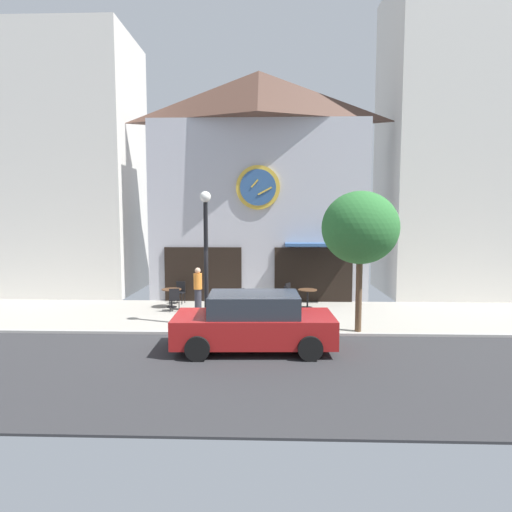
{
  "coord_description": "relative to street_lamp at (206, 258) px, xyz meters",
  "views": [
    {
      "loc": [
        0.96,
        -12.86,
        3.67
      ],
      "look_at": [
        0.46,
        2.6,
        2.18
      ],
      "focal_mm": 30.18,
      "sensor_mm": 36.0,
      "label": 1
    }
  ],
  "objects": [
    {
      "name": "clock_building",
      "position": [
        1.59,
        5.23,
        2.85
      ],
      "size": [
        9.34,
        3.39,
        9.84
      ],
      "color": "#B2B2BC",
      "rests_on": "ground_plane"
    },
    {
      "name": "parked_car_red",
      "position": [
        1.66,
        -2.46,
        -1.49
      ],
      "size": [
        4.36,
        2.15,
        1.55
      ],
      "color": "maroon",
      "rests_on": "ground_plane"
    },
    {
      "name": "ground_plane",
      "position": [
        1.12,
        -1.47,
        -2.27
      ],
      "size": [
        26.4,
        11.28,
        0.13
      ],
      "color": "#9E998E"
    },
    {
      "name": "street_lamp",
      "position": [
        0.0,
        0.0,
        0.0
      ],
      "size": [
        0.36,
        0.36,
        4.42
      ],
      "color": "black",
      "rests_on": "ground_plane"
    },
    {
      "name": "street_tree",
      "position": [
        4.87,
        -0.5,
        1.01
      ],
      "size": [
        2.38,
        2.14,
        4.4
      ],
      "color": "brown",
      "rests_on": "ground_plane"
    },
    {
      "name": "cafe_chair_under_awning",
      "position": [
        1.0,
        1.97,
        -1.72
      ],
      "size": [
        0.55,
        0.55,
        0.9
      ],
      "color": "black",
      "rests_on": "ground_plane"
    },
    {
      "name": "cafe_table_leftmost",
      "position": [
        1.26,
        1.14,
        -1.7
      ],
      "size": [
        0.71,
        0.71,
        0.77
      ],
      "color": "black",
      "rests_on": "ground_plane"
    },
    {
      "name": "cafe_chair_by_entrance",
      "position": [
        -1.53,
        2.05,
        -1.72
      ],
      "size": [
        0.47,
        0.47,
        0.9
      ],
      "color": "black",
      "rests_on": "ground_plane"
    },
    {
      "name": "cafe_table_center",
      "position": [
        3.57,
        2.87,
        -1.71
      ],
      "size": [
        0.74,
        0.74,
        0.74
      ],
      "color": "black",
      "rests_on": "ground_plane"
    },
    {
      "name": "cafe_chair_near_lamp",
      "position": [
        0.41,
        1.32,
        -1.72
      ],
      "size": [
        0.48,
        0.48,
        0.9
      ],
      "color": "black",
      "rests_on": "ground_plane"
    },
    {
      "name": "cafe_table_near_curb",
      "position": [
        -1.81,
        2.8,
        -1.7
      ],
      "size": [
        0.77,
        0.77,
        0.74
      ],
      "color": "black",
      "rests_on": "ground_plane"
    },
    {
      "name": "neighbor_building_left",
      "position": [
        -7.55,
        6.43,
        3.67
      ],
      "size": [
        6.53,
        4.53,
        11.84
      ],
      "color": "silver",
      "rests_on": "ground_plane"
    },
    {
      "name": "cafe_chair_facing_wall",
      "position": [
        -1.65,
        3.64,
        -1.72
      ],
      "size": [
        0.46,
        0.46,
        0.9
      ],
      "color": "black",
      "rests_on": "ground_plane"
    },
    {
      "name": "neighbor_building_right",
      "position": [
        10.63,
        6.51,
        4.73
      ],
      "size": [
        6.42,
        4.68,
        13.94
      ],
      "color": "silver",
      "rests_on": "ground_plane"
    },
    {
      "name": "cafe_chair_facing_street",
      "position": [
        2.81,
        2.46,
        -1.72
      ],
      "size": [
        0.54,
        0.54,
        0.9
      ],
      "color": "black",
      "rests_on": "ground_plane"
    },
    {
      "name": "cafe_chair_right_end",
      "position": [
        1.96,
        1.52,
        -1.72
      ],
      "size": [
        0.5,
        0.5,
        0.9
      ],
      "color": "black",
      "rests_on": "ground_plane"
    },
    {
      "name": "cafe_chair_left_end",
      "position": [
        2.89,
        3.35,
        -1.72
      ],
      "size": [
        0.55,
        0.55,
        0.9
      ],
      "color": "black",
      "rests_on": "ground_plane"
    },
    {
      "name": "pedestrian_orange",
      "position": [
        -0.65,
        2.19,
        -1.38
      ],
      "size": [
        0.44,
        0.44,
        1.67
      ],
      "color": "#2D2D38",
      "rests_on": "ground_plane"
    }
  ]
}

